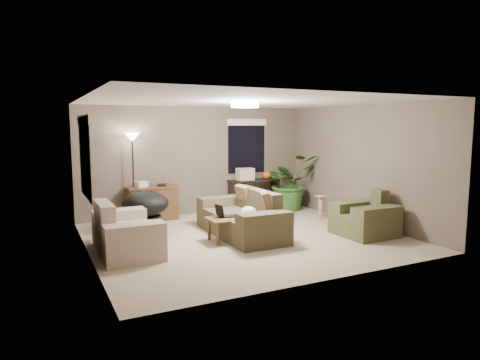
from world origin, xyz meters
name	(u,v)px	position (x,y,z in m)	size (l,w,h in m)	color
room_shell	(245,170)	(0.00, 0.00, 1.25)	(5.50, 5.50, 5.50)	tan
main_sofa	(243,220)	(0.04, 0.17, 0.29)	(0.95, 2.20, 0.85)	#453F29
throw_pillows	(255,200)	(0.30, 0.17, 0.65)	(0.37, 1.38, 0.47)	#8C7251
loveseat	(125,234)	(-2.20, 0.00, 0.30)	(0.90, 1.60, 0.85)	beige
armchair	(365,220)	(2.11, -0.87, 0.30)	(0.95, 1.00, 0.85)	brown
coffee_table	(235,220)	(-0.25, -0.09, 0.36)	(1.00, 0.55, 0.42)	brown
laptop	(224,214)	(-0.42, 0.01, 0.48)	(0.41, 0.32, 0.24)	black
plastic_bag	(248,212)	(-0.05, -0.24, 0.52)	(0.29, 0.26, 0.21)	white
desk	(153,203)	(-1.15, 2.20, 0.38)	(1.10, 0.50, 0.75)	brown
desk_papers	(145,184)	(-1.31, 2.19, 0.80)	(0.73, 0.32, 0.12)	silver
console_table	(254,192)	(1.40, 2.27, 0.44)	(1.30, 0.40, 0.75)	black
pumpkin	(267,175)	(1.75, 2.27, 0.84)	(0.22, 0.22, 0.18)	orange
cardboard_box	(245,174)	(1.15, 2.27, 0.90)	(0.39, 0.29, 0.29)	beige
papasan_chair	(146,208)	(-1.54, 1.28, 0.47)	(1.04, 1.04, 0.80)	black
floor_lamp	(132,148)	(-1.55, 2.24, 1.60)	(0.32, 0.32, 1.91)	black
ceiling_fixture	(245,105)	(0.00, 0.00, 2.44)	(0.50, 0.50, 0.10)	white
houseplant	(290,188)	(2.19, 1.88, 0.54)	(1.24, 1.37, 1.07)	#2D5923
cat_scratching_post	(321,208)	(2.32, 0.78, 0.21)	(0.32, 0.32, 0.50)	tan
window_left	(84,143)	(-2.73, 0.30, 1.78)	(0.05, 1.56, 1.33)	black
window_back	(247,137)	(1.30, 2.48, 1.79)	(1.06, 0.05, 1.33)	black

